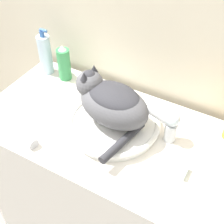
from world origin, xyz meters
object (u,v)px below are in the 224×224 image
(soap_pump_bottle, at_px, (45,54))
(spray_bottle_trigger, at_px, (64,64))
(cream_tube, at_px, (23,136))
(cat, at_px, (111,101))
(soap_bar, at_px, (177,169))
(faucet, at_px, (169,124))

(soap_pump_bottle, height_order, spray_bottle_trigger, soap_pump_bottle)
(spray_bottle_trigger, relative_size, cream_tube, 1.20)
(soap_pump_bottle, relative_size, spray_bottle_trigger, 1.31)
(cat, xyz_separation_m, cream_tube, (-0.24, -0.21, -0.11))
(soap_pump_bottle, xyz_separation_m, cream_tube, (0.18, -0.38, -0.08))
(spray_bottle_trigger, height_order, soap_bar, spray_bottle_trigger)
(soap_pump_bottle, bearing_deg, spray_bottle_trigger, 0.00)
(faucet, bearing_deg, cat, -0.76)
(soap_pump_bottle, xyz_separation_m, soap_bar, (0.72, -0.24, -0.08))
(cat, bearing_deg, faucet, -159.95)
(cat, distance_m, soap_pump_bottle, 0.46)
(soap_pump_bottle, relative_size, soap_bar, 3.31)
(cream_tube, height_order, soap_bar, cream_tube)
(spray_bottle_trigger, bearing_deg, cat, -27.03)
(faucet, distance_m, spray_bottle_trigger, 0.55)
(cat, bearing_deg, soap_pump_bottle, -14.48)
(cat, relative_size, cream_tube, 2.16)
(soap_pump_bottle, distance_m, spray_bottle_trigger, 0.10)
(cat, relative_size, spray_bottle_trigger, 1.80)
(cream_tube, distance_m, soap_bar, 0.55)
(spray_bottle_trigger, bearing_deg, cream_tube, -77.24)
(spray_bottle_trigger, bearing_deg, faucet, -12.69)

